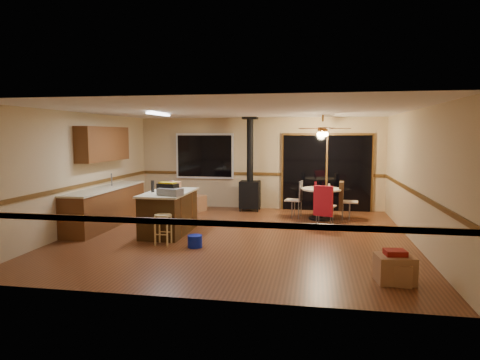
% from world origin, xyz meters
% --- Properties ---
extents(floor, '(7.00, 7.00, 0.00)m').
position_xyz_m(floor, '(0.00, 0.00, 0.00)').
color(floor, brown).
rests_on(floor, ground).
extents(ceiling, '(7.00, 7.00, 0.00)m').
position_xyz_m(ceiling, '(0.00, 0.00, 2.60)').
color(ceiling, silver).
rests_on(ceiling, ground).
extents(wall_back, '(7.00, 0.00, 7.00)m').
position_xyz_m(wall_back, '(0.00, 3.50, 1.30)').
color(wall_back, tan).
rests_on(wall_back, ground).
extents(wall_front, '(7.00, 0.00, 7.00)m').
position_xyz_m(wall_front, '(0.00, -3.50, 1.30)').
color(wall_front, tan).
rests_on(wall_front, ground).
extents(wall_left, '(0.00, 7.00, 7.00)m').
position_xyz_m(wall_left, '(-3.50, 0.00, 1.30)').
color(wall_left, tan).
rests_on(wall_left, ground).
extents(wall_right, '(0.00, 7.00, 7.00)m').
position_xyz_m(wall_right, '(3.50, 0.00, 1.30)').
color(wall_right, tan).
rests_on(wall_right, ground).
extents(chair_rail, '(7.00, 7.00, 0.08)m').
position_xyz_m(chair_rail, '(0.00, 0.00, 1.00)').
color(chair_rail, '#563715').
rests_on(chair_rail, ground).
extents(window, '(1.72, 0.10, 1.32)m').
position_xyz_m(window, '(-1.60, 3.45, 1.50)').
color(window, black).
rests_on(window, ground).
extents(sliding_door, '(2.52, 0.10, 2.10)m').
position_xyz_m(sliding_door, '(1.90, 3.45, 1.05)').
color(sliding_door, black).
rests_on(sliding_door, ground).
extents(lower_cabinets, '(0.60, 3.00, 0.86)m').
position_xyz_m(lower_cabinets, '(-3.20, 0.50, 0.43)').
color(lower_cabinets, '#5B3217').
rests_on(lower_cabinets, ground).
extents(countertop, '(0.64, 3.04, 0.04)m').
position_xyz_m(countertop, '(-3.20, 0.50, 0.88)').
color(countertop, beige).
rests_on(countertop, lower_cabinets).
extents(upper_cabinets, '(0.35, 2.00, 0.80)m').
position_xyz_m(upper_cabinets, '(-3.33, 0.70, 1.90)').
color(upper_cabinets, '#5B3217').
rests_on(upper_cabinets, ground).
extents(kitchen_island, '(0.88, 1.68, 0.90)m').
position_xyz_m(kitchen_island, '(-1.50, 0.00, 0.45)').
color(kitchen_island, '#35210D').
rests_on(kitchen_island, ground).
extents(wood_stove, '(0.55, 0.50, 2.52)m').
position_xyz_m(wood_stove, '(-0.20, 3.05, 0.73)').
color(wood_stove, black).
rests_on(wood_stove, ground).
extents(ceiling_fan, '(0.24, 0.24, 0.55)m').
position_xyz_m(ceiling_fan, '(1.75, 2.14, 2.21)').
color(ceiling_fan, brown).
rests_on(ceiling_fan, ceiling).
extents(fluorescent_strip, '(0.10, 1.20, 0.04)m').
position_xyz_m(fluorescent_strip, '(-1.80, 0.30, 2.56)').
color(fluorescent_strip, white).
rests_on(fluorescent_strip, ceiling).
extents(toolbox_grey, '(0.53, 0.39, 0.15)m').
position_xyz_m(toolbox_grey, '(-1.27, -0.53, 0.97)').
color(toolbox_grey, slate).
rests_on(toolbox_grey, kitchen_island).
extents(toolbox_black, '(0.45, 0.31, 0.23)m').
position_xyz_m(toolbox_black, '(-1.37, -0.41, 1.01)').
color(toolbox_black, black).
rests_on(toolbox_black, kitchen_island).
extents(toolbox_yellow_lid, '(0.38, 0.26, 0.03)m').
position_xyz_m(toolbox_yellow_lid, '(-1.37, -0.41, 1.14)').
color(toolbox_yellow_lid, gold).
rests_on(toolbox_yellow_lid, toolbox_black).
extents(box_on_island, '(0.22, 0.29, 0.18)m').
position_xyz_m(box_on_island, '(-1.48, 0.36, 0.99)').
color(box_on_island, '#A47049').
rests_on(box_on_island, kitchen_island).
extents(bottle_dark, '(0.08, 0.08, 0.25)m').
position_xyz_m(bottle_dark, '(-1.82, -0.09, 1.02)').
color(bottle_dark, black).
rests_on(bottle_dark, kitchen_island).
extents(bottle_pink, '(0.09, 0.09, 0.24)m').
position_xyz_m(bottle_pink, '(-1.41, -0.10, 1.02)').
color(bottle_pink, '#D84C8C').
rests_on(bottle_pink, kitchen_island).
extents(bottle_white, '(0.06, 0.06, 0.16)m').
position_xyz_m(bottle_white, '(-1.65, 0.72, 0.98)').
color(bottle_white, white).
rests_on(bottle_white, kitchen_island).
extents(bar_stool, '(0.41, 0.41, 0.59)m').
position_xyz_m(bar_stool, '(-1.29, -0.94, 0.29)').
color(bar_stool, tan).
rests_on(bar_stool, floor).
extents(blue_bucket, '(0.31, 0.31, 0.23)m').
position_xyz_m(blue_bucket, '(-0.63, -1.03, 0.11)').
color(blue_bucket, '#0B1DA7').
rests_on(blue_bucket, floor).
extents(dining_table, '(1.00, 1.00, 0.78)m').
position_xyz_m(dining_table, '(1.75, 2.14, 0.54)').
color(dining_table, black).
rests_on(dining_table, ground).
extents(glass_red, '(0.08, 0.08, 0.16)m').
position_xyz_m(glass_red, '(1.60, 2.24, 0.86)').
color(glass_red, '#590C14').
rests_on(glass_red, dining_table).
extents(glass_cream, '(0.07, 0.07, 0.13)m').
position_xyz_m(glass_cream, '(1.93, 2.09, 0.85)').
color(glass_cream, beige).
rests_on(glass_cream, dining_table).
extents(chair_left, '(0.46, 0.46, 0.51)m').
position_xyz_m(chair_left, '(1.15, 2.23, 0.59)').
color(chair_left, tan).
rests_on(chair_left, ground).
extents(chair_near, '(0.55, 0.58, 0.70)m').
position_xyz_m(chair_near, '(1.79, 1.27, 0.60)').
color(chair_near, tan).
rests_on(chair_near, ground).
extents(chair_right, '(0.50, 0.47, 0.70)m').
position_xyz_m(chair_right, '(2.27, 2.21, 0.60)').
color(chair_right, tan).
rests_on(chair_right, ground).
extents(box_under_window, '(0.66, 0.60, 0.44)m').
position_xyz_m(box_under_window, '(-1.72, 2.73, 0.22)').
color(box_under_window, '#A47049').
rests_on(box_under_window, floor).
extents(box_corner_a, '(0.58, 0.50, 0.40)m').
position_xyz_m(box_corner_a, '(2.73, -2.40, 0.20)').
color(box_corner_a, '#A47049').
rests_on(box_corner_a, floor).
extents(box_corner_b, '(0.42, 0.38, 0.31)m').
position_xyz_m(box_corner_b, '(2.76, -2.47, 0.15)').
color(box_corner_b, '#A47049').
rests_on(box_corner_b, floor).
extents(box_small_red, '(0.32, 0.28, 0.08)m').
position_xyz_m(box_small_red, '(2.73, -2.40, 0.43)').
color(box_small_red, maroon).
rests_on(box_small_red, box_corner_a).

